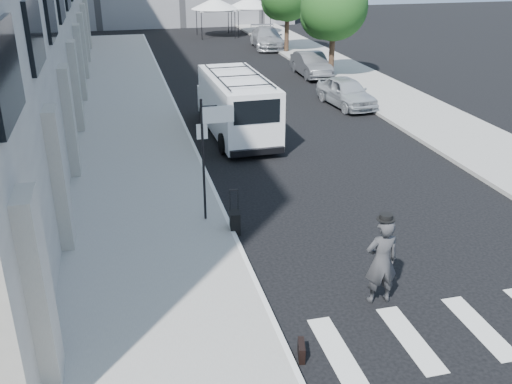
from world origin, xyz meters
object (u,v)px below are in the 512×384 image
suitcase (235,222)px  parked_car_b (311,64)px  briefcase (301,350)px  parked_car_a (346,92)px  parked_car_c (267,38)px  businessman (382,261)px  cargo_van (236,105)px

suitcase → parked_car_b: parked_car_b is taller
briefcase → parked_car_a: 18.98m
parked_car_b → parked_car_c: 10.28m
suitcase → briefcase: bearing=-81.4°
parked_car_b → parked_car_c: bearing=91.0°
parked_car_a → parked_car_b: 6.97m
businessman → cargo_van: (-0.52, 12.61, 0.25)m
parked_car_b → cargo_van: bearing=-122.8°
businessman → cargo_van: size_ratio=0.31×
parked_car_a → suitcase: bearing=-130.2°
cargo_van → parked_car_c: bearing=70.2°
cargo_van → briefcase: bearing=-98.5°
briefcase → cargo_van: size_ratio=0.07×
briefcase → suitcase: 5.43m
parked_car_a → parked_car_c: parked_car_c is taller
suitcase → parked_car_b: bearing=72.0°
suitcase → parked_car_b: size_ratio=0.29×
parked_car_a → parked_car_c: bearing=82.3°
businessman → suitcase: bearing=-56.6°
businessman → parked_car_c: (6.26, 33.04, -0.26)m
businessman → parked_car_c: 33.63m
cargo_van → businessman: bearing=-89.0°
briefcase → businessman: bearing=45.6°
suitcase → cargo_van: cargo_van is taller
briefcase → suitcase: size_ratio=0.36×
businessman → suitcase: businessman is taller
businessman → parked_car_b: bearing=-103.4°
cargo_van → parked_car_a: size_ratio=1.63×
parked_car_c → cargo_van: bearing=-103.0°
cargo_van → parked_car_c: size_ratio=1.27×
suitcase → parked_car_c: bearing=80.3°
parked_car_b → suitcase: bearing=-113.9°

